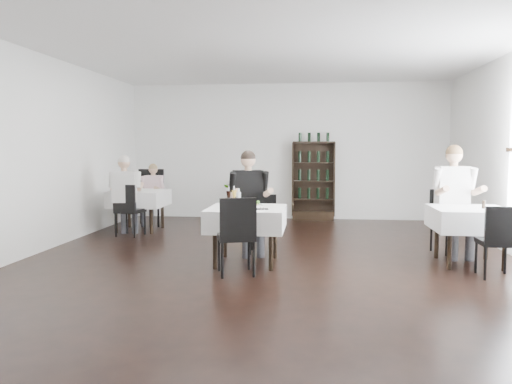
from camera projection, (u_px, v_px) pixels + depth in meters
room_shell at (269, 154)px, 6.66m from camera, size 9.00×9.00×9.00m
wine_shelf at (313, 182)px, 10.91m from camera, size 0.90×0.28×1.75m
main_table at (247, 218)px, 6.77m from camera, size 1.03×1.03×0.77m
left_table at (140, 198)px, 9.51m from camera, size 0.98×0.98×0.77m
right_table at (470, 219)px, 6.72m from camera, size 0.98×0.98×0.77m
potted_tree at (246, 197)px, 10.98m from camera, size 1.07×0.97×1.02m
main_chair_far at (263, 219)px, 7.56m from camera, size 0.41×0.41×0.87m
main_chair_near at (237, 231)px, 6.12m from camera, size 0.55×0.56×0.98m
left_chair_far at (150, 193)px, 10.23m from camera, size 0.58×0.58×1.14m
left_chair_near at (128, 207)px, 8.86m from camera, size 0.49×0.50×0.94m
right_chair_far at (447, 216)px, 7.55m from camera, size 0.56×0.57×0.95m
right_chair_near at (499, 237)px, 5.98m from camera, size 0.41×0.41×0.89m
diner_main at (249, 194)px, 7.39m from camera, size 0.66×0.70×1.54m
diner_left_far at (152, 190)px, 10.17m from camera, size 0.50×0.51×1.26m
diner_left_near at (125, 189)px, 8.89m from camera, size 0.59×0.61×1.45m
diner_right_far at (455, 192)px, 7.22m from camera, size 0.64×0.65×1.62m
plate_far at (254, 204)px, 6.98m from camera, size 0.29×0.29×0.07m
plate_near at (242, 208)px, 6.50m from camera, size 0.32×0.32×0.09m
pilsner_dark at (229, 199)px, 6.71m from camera, size 0.07×0.07×0.29m
pilsner_lager at (234, 198)px, 6.88m from camera, size 0.07×0.07×0.28m
coke_bottle at (239, 200)px, 6.78m from camera, size 0.07×0.07×0.26m
napkin_cutlery at (262, 209)px, 6.56m from camera, size 0.17×0.17×0.02m
pepper_mill at (484, 204)px, 6.64m from camera, size 0.04×0.04×0.11m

